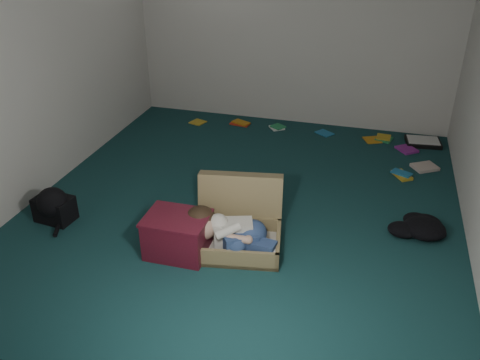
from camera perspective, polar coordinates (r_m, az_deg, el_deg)
The scene contains 11 objects.
floor at distance 4.90m, azimuth 0.48°, elevation -2.79°, with size 4.50×4.50×0.00m, color #14393B.
wall_back at distance 6.50m, azimuth 6.06°, elevation 17.34°, with size 4.50×4.50×0.00m, color silver.
wall_front at distance 2.44m, azimuth -13.61°, elevation -3.06°, with size 4.50×4.50×0.00m, color silver.
wall_left at distance 5.24m, azimuth -21.63°, elevation 12.84°, with size 4.50×4.50×0.00m, color silver.
suitcase at distance 4.32m, azimuth -0.22°, elevation -4.97°, with size 0.84×0.82×0.54m.
person at distance 4.15m, azimuth -1.19°, elevation -5.81°, with size 0.81×0.39×0.33m.
maroon_bin at distance 4.19m, azimuth -7.02°, elevation -6.12°, with size 0.51×0.40×0.35m.
backpack at distance 4.91m, azimuth -20.11°, elevation -2.96°, with size 0.42×0.33×0.25m, color black, non-canonical shape.
clothing_pile at distance 4.74m, azimuth 18.74°, elevation -4.67°, with size 0.42×0.34×0.13m, color black, non-canonical shape.
paper_tray at distance 6.52m, azimuth 19.85°, elevation 4.05°, with size 0.43×0.34×0.06m.
book_scatter at distance 6.32m, azimuth 11.16°, elevation 4.32°, with size 3.04×1.18×0.02m.
Camera 1 is at (1.10, -4.03, 2.55)m, focal length 38.00 mm.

